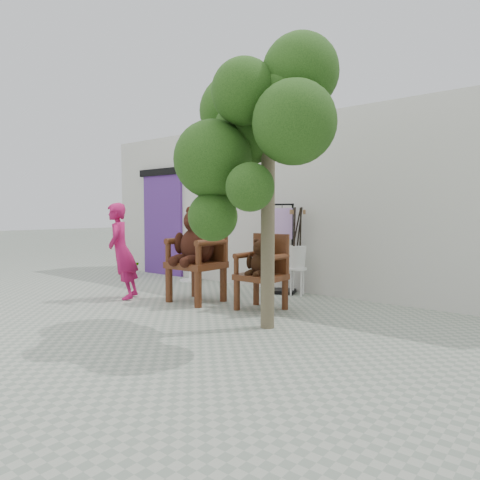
{
  "coord_description": "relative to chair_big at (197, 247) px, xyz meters",
  "views": [
    {
      "loc": [
        4.22,
        -3.69,
        1.36
      ],
      "look_at": [
        0.18,
        1.33,
        0.95
      ],
      "focal_mm": 32.0,
      "sensor_mm": 36.0,
      "label": 1
    }
  ],
  "objects": [
    {
      "name": "tree",
      "position": [
        1.67,
        -0.78,
        1.52
      ],
      "size": [
        2.03,
        1.49,
        3.27
      ],
      "rotation": [
        0.0,
        0.0,
        -0.3
      ],
      "color": "brown",
      "rests_on": "ground"
    },
    {
      "name": "doorway",
      "position": [
        -2.63,
        1.61,
        0.32
      ],
      "size": [
        1.4,
        0.11,
        2.33
      ],
      "color": "#522A7E",
      "rests_on": "ground"
    },
    {
      "name": "back_wall",
      "position": [
        0.37,
        2.13,
        0.66
      ],
      "size": [
        9.0,
        1.0,
        3.0
      ],
      "primitive_type": "cube",
      "color": "silver",
      "rests_on": "ground"
    },
    {
      "name": "chair_small",
      "position": [
        1.1,
        0.19,
        -0.22
      ],
      "size": [
        0.61,
        0.56,
        1.06
      ],
      "color": "#441F0E",
      "rests_on": "ground"
    },
    {
      "name": "display_stand",
      "position": [
        0.64,
        1.38,
        -0.26
      ],
      "size": [
        0.55,
        0.49,
        1.51
      ],
      "rotation": [
        0.0,
        0.0,
        0.39
      ],
      "color": "black",
      "rests_on": "ground"
    },
    {
      "name": "stool_bucket",
      "position": [
        0.94,
        1.38,
        -0.2
      ],
      "size": [
        0.32,
        0.32,
        1.45
      ],
      "rotation": [
        0.0,
        0.0,
        0.33
      ],
      "color": "white",
      "rests_on": "ground"
    },
    {
      "name": "chair_big",
      "position": [
        0.0,
        0.0,
        0.0
      ],
      "size": [
        0.74,
        0.77,
        1.46
      ],
      "color": "#441F0E",
      "rests_on": "ground"
    },
    {
      "name": "person",
      "position": [
        -1.07,
        -0.6,
        -0.09
      ],
      "size": [
        0.63,
        0.65,
        1.51
      ],
      "primitive_type": "imported",
      "rotation": [
        0.0,
        0.0,
        -0.87
      ],
      "color": "#B01555",
      "rests_on": "ground"
    },
    {
      "name": "ground_plane",
      "position": [
        0.37,
        -0.97,
        -0.84
      ],
      "size": [
        60.0,
        60.0,
        0.0
      ],
      "primitive_type": "plane",
      "color": "#989D8C",
      "rests_on": "ground"
    },
    {
      "name": "cafe_table",
      "position": [
        -1.5,
        1.33,
        -0.4
      ],
      "size": [
        0.6,
        0.6,
        0.7
      ],
      "rotation": [
        0.0,
        0.0,
        -0.4
      ],
      "color": "white",
      "rests_on": "ground"
    },
    {
      "name": "potted_plant",
      "position": [
        -3.03,
        0.97,
        -0.66
      ],
      "size": [
        0.36,
        0.33,
        0.37
      ],
      "primitive_type": "imported",
      "rotation": [
        0.0,
        0.0,
        0.11
      ],
      "color": "#16360E",
      "rests_on": "ground"
    }
  ]
}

